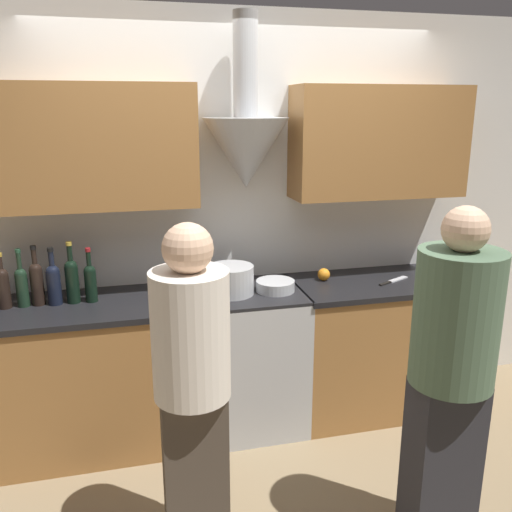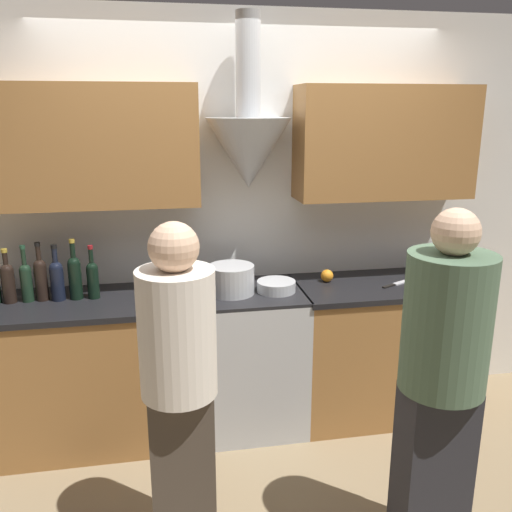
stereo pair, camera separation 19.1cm
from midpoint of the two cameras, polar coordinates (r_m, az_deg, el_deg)
ground_plane at (r=3.50m, az=2.36°, el=-19.76°), size 12.00×12.00×0.00m
wall_back at (r=3.49m, az=0.07°, el=6.36°), size 8.40×0.52×2.60m
counter_left at (r=3.50m, az=-14.45°, el=-11.57°), size 1.31×0.62×0.92m
counter_right at (r=3.80m, az=14.46°, el=-9.30°), size 1.16×0.62×0.92m
stove_range at (r=3.55m, az=1.27°, el=-10.61°), size 0.62×0.60×0.92m
wine_bottle_1 at (r=3.40m, az=-23.22°, el=-2.43°), size 0.08×0.08×0.32m
wine_bottle_2 at (r=3.38m, az=-21.57°, el=-2.37°), size 0.07×0.07×0.34m
wine_bottle_3 at (r=3.37m, az=-20.22°, el=-2.11°), size 0.07×0.07×0.35m
wine_bottle_4 at (r=3.34m, az=-18.71°, el=-2.24°), size 0.08×0.08×0.34m
wine_bottle_5 at (r=3.33m, az=-16.99°, el=-1.95°), size 0.08×0.08×0.36m
wine_bottle_6 at (r=3.32m, az=-15.25°, el=-2.22°), size 0.07×0.07×0.32m
stock_pot at (r=3.29m, az=-0.95°, el=-2.50°), size 0.28×0.28×0.18m
mixing_bowl at (r=3.35m, az=3.78°, el=-3.20°), size 0.24×0.24×0.07m
orange_fruit at (r=3.57m, az=9.01°, el=-2.07°), size 0.08×0.08×0.08m
chefs_knife at (r=3.63m, az=16.18°, el=-2.81°), size 0.26×0.15×0.01m
person_foreground_left at (r=2.43m, az=-5.82°, el=-12.87°), size 0.34×0.34×1.57m
person_foreground_right at (r=2.56m, az=21.01°, el=-11.78°), size 0.37×0.37×1.63m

